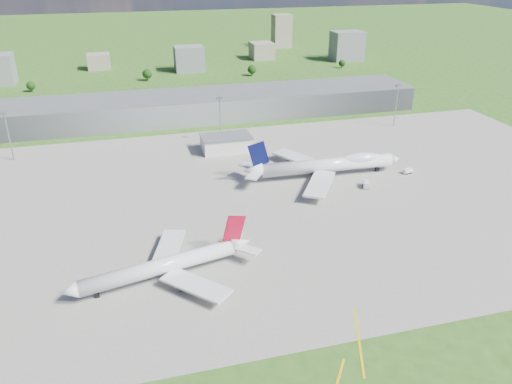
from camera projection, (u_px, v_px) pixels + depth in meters
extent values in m
plane|color=#2E541A|center=(194.00, 125.00, 314.07)|extent=(1400.00, 1400.00, 0.00)
cube|color=gray|center=(254.00, 197.00, 220.57)|extent=(360.00, 190.00, 0.08)
cube|color=gray|center=(190.00, 107.00, 323.90)|extent=(300.00, 42.00, 15.00)
cube|color=silver|center=(226.00, 144.00, 271.12)|extent=(26.00, 16.00, 8.00)
cylinder|color=gray|center=(9.00, 137.00, 254.83)|extent=(0.70, 0.70, 25.00)
cube|color=gray|center=(4.00, 113.00, 249.30)|extent=(3.50, 2.00, 1.20)
cylinder|color=gray|center=(220.00, 121.00, 280.52)|extent=(0.70, 0.70, 25.00)
cube|color=gray|center=(220.00, 98.00, 274.99)|extent=(3.50, 2.00, 1.20)
cylinder|color=gray|center=(396.00, 107.00, 306.21)|extent=(0.70, 0.70, 25.00)
cube|color=gray|center=(399.00, 86.00, 300.67)|extent=(3.50, 2.00, 1.20)
cylinder|color=silver|center=(159.00, 267.00, 162.87)|extent=(51.78, 16.77, 5.37)
cone|color=silver|center=(70.00, 292.00, 151.00)|extent=(5.55, 6.23, 5.37)
cone|color=silver|center=(240.00, 243.00, 175.00)|extent=(8.17, 6.82, 5.37)
cube|color=maroon|center=(154.00, 273.00, 162.84)|extent=(41.97, 11.60, 1.16)
cube|color=silver|center=(196.00, 285.00, 156.60)|extent=(21.72, 22.53, 0.81)
cube|color=silver|center=(169.00, 247.00, 176.94)|extent=(14.55, 24.60, 0.81)
cube|color=maroon|center=(234.00, 228.00, 171.28)|extent=(8.79, 2.42, 10.81)
cylinder|color=#38383D|center=(186.00, 286.00, 159.10)|extent=(5.43, 3.89, 2.86)
cylinder|color=#38383D|center=(167.00, 257.00, 174.08)|extent=(5.43, 3.89, 2.86)
cube|color=black|center=(180.00, 278.00, 163.57)|extent=(1.63, 1.36, 2.24)
cube|color=black|center=(172.00, 266.00, 169.99)|extent=(1.63, 1.36, 2.24)
cube|color=black|center=(97.00, 295.00, 155.85)|extent=(1.63, 1.36, 2.24)
cylinder|color=silver|center=(327.00, 165.00, 239.06)|extent=(65.06, 8.96, 6.49)
cone|color=silver|center=(395.00, 159.00, 246.07)|extent=(5.47, 6.68, 6.49)
cone|color=silver|center=(253.00, 170.00, 231.37)|extent=(8.61, 6.80, 6.49)
cube|color=navy|center=(331.00, 169.00, 240.35)|extent=(53.25, 4.69, 1.36)
ellipsoid|color=silver|center=(361.00, 158.00, 241.59)|extent=(20.99, 7.27, 5.84)
cube|color=silver|center=(299.00, 158.00, 251.96)|extent=(21.94, 30.21, 0.94)
cube|color=silver|center=(320.00, 184.00, 224.03)|extent=(23.52, 29.72, 0.94)
cube|color=#080D3D|center=(259.00, 154.00, 228.60)|extent=(10.43, 0.92, 12.64)
cylinder|color=#38383D|center=(310.00, 166.00, 247.92)|extent=(5.88, 3.57, 3.35)
cylinder|color=#38383D|center=(292.00, 160.00, 255.91)|extent=(5.88, 3.57, 3.35)
cylinder|color=#38383D|center=(323.00, 181.00, 231.36)|extent=(5.88, 3.57, 3.35)
cylinder|color=#38383D|center=(318.00, 192.00, 220.96)|extent=(5.88, 3.57, 3.35)
cube|color=black|center=(311.00, 171.00, 243.86)|extent=(1.72, 1.32, 2.62)
cube|color=black|center=(318.00, 179.00, 235.58)|extent=(1.72, 1.32, 2.62)
cube|color=black|center=(377.00, 169.00, 246.21)|extent=(1.72, 1.32, 2.62)
cube|color=#F1B10E|center=(225.00, 242.00, 184.37)|extent=(3.79, 2.84, 1.35)
cube|color=black|center=(225.00, 243.00, 184.66)|extent=(3.34, 2.78, 0.70)
cube|color=silver|center=(366.00, 184.00, 229.13)|extent=(4.17, 6.01, 2.42)
cube|color=black|center=(366.00, 187.00, 229.66)|extent=(4.00, 5.27, 0.70)
cube|color=white|center=(408.00, 171.00, 243.73)|extent=(5.03, 2.94, 2.11)
cube|color=black|center=(408.00, 173.00, 244.18)|extent=(4.35, 2.94, 0.70)
cube|color=gray|center=(99.00, 61.00, 462.54)|extent=(20.00, 18.00, 14.00)
cube|color=slate|center=(189.00, 59.00, 453.36)|extent=(26.00, 20.00, 22.00)
cube|color=gray|center=(262.00, 51.00, 508.18)|extent=(22.00, 24.00, 16.00)
cube|color=slate|center=(347.00, 46.00, 498.14)|extent=(30.00, 22.00, 28.00)
cube|color=gray|center=(282.00, 31.00, 565.47)|extent=(20.00, 18.00, 36.00)
cylinder|color=#382314|center=(32.00, 90.00, 387.91)|extent=(0.70, 0.70, 3.00)
sphere|color=black|center=(31.00, 86.00, 386.45)|extent=(6.75, 6.75, 6.75)
cylinder|color=#382314|center=(148.00, 79.00, 421.86)|extent=(0.70, 0.70, 3.60)
sphere|color=black|center=(147.00, 74.00, 420.11)|extent=(8.10, 8.10, 8.10)
cylinder|color=#382314|center=(252.00, 74.00, 438.57)|extent=(0.70, 0.70, 3.40)
sphere|color=black|center=(252.00, 70.00, 436.92)|extent=(7.65, 7.65, 7.65)
cylinder|color=#382314|center=(342.00, 67.00, 468.43)|extent=(0.70, 0.70, 2.80)
sphere|color=black|center=(342.00, 63.00, 467.06)|extent=(6.30, 6.30, 6.30)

